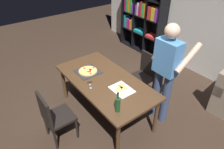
% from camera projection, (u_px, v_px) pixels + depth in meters
% --- Properties ---
extents(ground_plane, '(12.00, 12.00, 0.00)m').
position_uv_depth(ground_plane, '(106.00, 113.00, 3.77)').
color(ground_plane, '#38281E').
extents(back_wall, '(6.40, 0.10, 2.80)m').
position_uv_depth(back_wall, '(204.00, 12.00, 4.29)').
color(back_wall, silver).
rests_on(back_wall, ground_plane).
extents(dining_table, '(1.85, 0.93, 0.75)m').
position_uv_depth(dining_table, '(105.00, 83.00, 3.39)').
color(dining_table, '#4C331E').
rests_on(dining_table, ground_plane).
extents(chair_near_camera, '(0.42, 0.42, 0.90)m').
position_uv_depth(chair_near_camera, '(53.00, 115.00, 3.01)').
color(chair_near_camera, black).
rests_on(chair_near_camera, ground_plane).
extents(chair_far_side, '(0.42, 0.42, 0.90)m').
position_uv_depth(chair_far_side, '(144.00, 73.00, 3.97)').
color(chair_far_side, black).
rests_on(chair_far_side, ground_plane).
extents(bookshelf, '(1.40, 0.35, 1.95)m').
position_uv_depth(bookshelf, '(143.00, 13.00, 5.43)').
color(bookshelf, black).
rests_on(bookshelf, ground_plane).
extents(person_serving_pizza, '(0.55, 0.54, 1.75)m').
position_uv_depth(person_serving_pizza, '(166.00, 70.00, 3.16)').
color(person_serving_pizza, '#38476B').
rests_on(person_serving_pizza, ground_plane).
extents(pepperoni_pizza_on_tray, '(0.39, 0.39, 0.04)m').
position_uv_depth(pepperoni_pizza_on_tray, '(88.00, 71.00, 3.55)').
color(pepperoni_pizza_on_tray, '#2D2D33').
rests_on(pepperoni_pizza_on_tray, dining_table).
extents(pizza_slices_on_towel, '(0.36, 0.28, 0.03)m').
position_uv_depth(pizza_slices_on_towel, '(122.00, 89.00, 3.14)').
color(pizza_slices_on_towel, white).
rests_on(pizza_slices_on_towel, dining_table).
extents(wine_bottle, '(0.07, 0.07, 0.32)m').
position_uv_depth(wine_bottle, '(118.00, 104.00, 2.69)').
color(wine_bottle, '#194723').
rests_on(wine_bottle, dining_table).
extents(kitchen_scissors, '(0.20, 0.13, 0.01)m').
position_uv_depth(kitchen_scissors, '(90.00, 84.00, 3.26)').
color(kitchen_scissors, silver).
rests_on(kitchen_scissors, dining_table).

